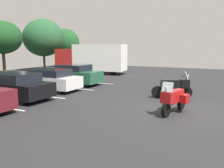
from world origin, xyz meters
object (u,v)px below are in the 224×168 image
motorcycle_second (174,86)px  car_white (47,80)px  car_black (14,86)px  car_green (71,75)px  box_truck (92,58)px  motorcycle_touring (174,98)px

motorcycle_second → car_white: 7.79m
motorcycle_second → car_black: 8.48m
motorcycle_second → car_green: bearing=79.4°
box_truck → car_white: bearing=-165.2°
motorcycle_second → car_green: (1.46, 7.81, 0.06)m
box_truck → motorcycle_touring: bearing=-136.7°
car_black → box_truck: (12.53, 2.81, 0.88)m
motorcycle_second → motorcycle_touring: bearing=-167.3°
car_green → car_black: bearing=-176.3°
motorcycle_touring → car_white: 8.61m
car_green → box_truck: bearing=19.2°
motorcycle_touring → motorcycle_second: motorcycle_second is taller
motorcycle_touring → motorcycle_second: size_ratio=1.01×
motorcycle_touring → car_black: (-0.91, 8.15, 0.05)m
car_black → box_truck: 12.87m
car_white → car_green: bearing=2.5°
car_white → box_truck: box_truck is taller
motorcycle_second → box_truck: (8.48, 10.26, 0.91)m
car_white → car_green: size_ratio=0.97×
car_black → box_truck: bearing=12.6°
motorcycle_touring → car_black: size_ratio=0.47×
motorcycle_second → car_black: bearing=118.5°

